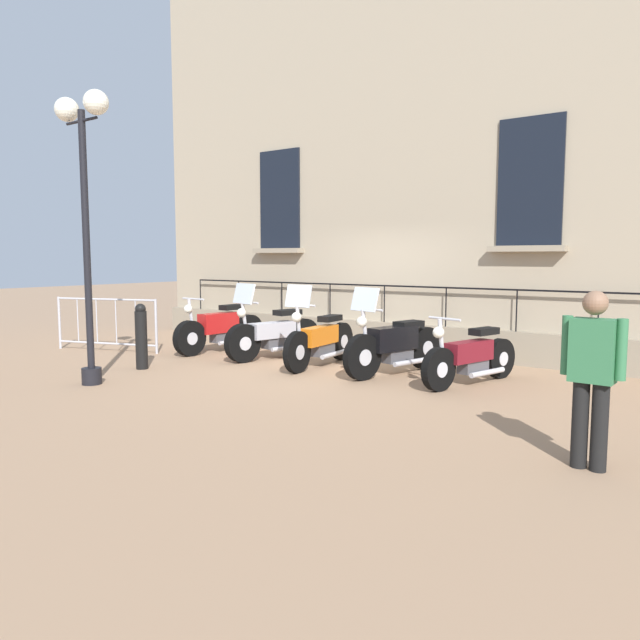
{
  "coord_description": "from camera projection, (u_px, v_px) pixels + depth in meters",
  "views": [
    {
      "loc": [
        8.44,
        5.83,
        1.84
      ],
      "look_at": [
        0.35,
        0.0,
        0.8
      ],
      "focal_mm": 33.89,
      "sensor_mm": 36.0,
      "label": 1
    }
  ],
  "objects": [
    {
      "name": "bollard",
      "position": [
        141.0,
        336.0,
        9.93
      ],
      "size": [
        0.19,
        0.19,
        1.08
      ],
      "color": "black",
      "rests_on": "ground_plane"
    },
    {
      "name": "lamppost",
      "position": [
        84.0,
        186.0,
        8.49
      ],
      "size": [
        0.34,
        1.04,
        4.1
      ],
      "color": "black",
      "rests_on": "ground_plane"
    },
    {
      "name": "building_facade",
      "position": [
        397.0,
        136.0,
        11.74
      ],
      "size": [
        0.82,
        12.26,
        8.56
      ],
      "color": "tan",
      "rests_on": "ground_plane"
    },
    {
      "name": "ground_plane",
      "position": [
        332.0,
        364.0,
        10.39
      ],
      "size": [
        60.0,
        60.0,
        0.0
      ],
      "primitive_type": "plane",
      "color": "#9E7A5B"
    },
    {
      "name": "pedestrian_standing",
      "position": [
        592.0,
        371.0,
        5.18
      ],
      "size": [
        0.23,
        0.53,
        1.56
      ],
      "color": "black",
      "rests_on": "ground_plane"
    },
    {
      "name": "motorcycle_orange",
      "position": [
        320.0,
        340.0,
        10.18
      ],
      "size": [
        2.14,
        0.54,
        1.41
      ],
      "color": "black",
      "rests_on": "ground_plane"
    },
    {
      "name": "crowd_barrier",
      "position": [
        106.0,
        323.0,
        11.82
      ],
      "size": [
        0.75,
        2.17,
        1.05
      ],
      "color": "#B7B7BF",
      "rests_on": "ground_plane"
    },
    {
      "name": "motorcycle_maroon",
      "position": [
        471.0,
        358.0,
        8.72
      ],
      "size": [
        2.01,
        0.75,
        1.02
      ],
      "color": "black",
      "rests_on": "ground_plane"
    },
    {
      "name": "motorcycle_black",
      "position": [
        394.0,
        345.0,
        9.46
      ],
      "size": [
        2.1,
        0.79,
        1.39
      ],
      "color": "black",
      "rests_on": "ground_plane"
    },
    {
      "name": "motorcycle_silver",
      "position": [
        274.0,
        335.0,
        10.99
      ],
      "size": [
        2.05,
        0.79,
        1.39
      ],
      "color": "black",
      "rests_on": "ground_plane"
    },
    {
      "name": "motorcycle_red",
      "position": [
        220.0,
        330.0,
        11.8
      ],
      "size": [
        2.19,
        0.6,
        1.08
      ],
      "color": "black",
      "rests_on": "ground_plane"
    }
  ]
}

